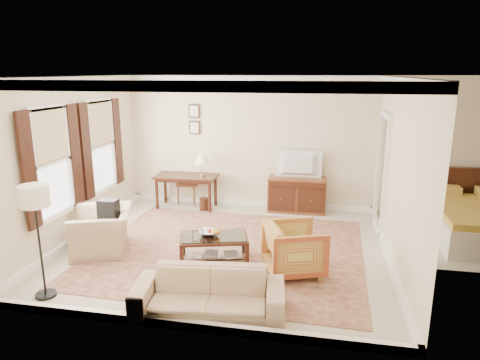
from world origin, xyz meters
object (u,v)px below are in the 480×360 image
(sideboard, at_px, (297,195))
(coffee_table, at_px, (214,242))
(club_armchair, at_px, (102,224))
(sofa, at_px, (208,286))
(writing_desk, at_px, (186,180))
(striped_armchair, at_px, (294,247))
(tv, at_px, (298,156))

(sideboard, distance_m, coffee_table, 3.05)
(club_armchair, relative_size, sofa, 0.58)
(coffee_table, height_order, club_armchair, club_armchair)
(sideboard, height_order, club_armchair, club_armchair)
(writing_desk, height_order, sofa, writing_desk)
(writing_desk, distance_m, striped_armchair, 3.81)
(club_armchair, distance_m, sofa, 2.77)
(writing_desk, height_order, coffee_table, writing_desk)
(writing_desk, relative_size, club_armchair, 1.24)
(tv, height_order, striped_armchair, tv)
(coffee_table, bearing_deg, club_armchair, 177.14)
(coffee_table, distance_m, club_armchair, 1.99)
(striped_armchair, relative_size, club_armchair, 0.77)
(sideboard, relative_size, sofa, 0.65)
(coffee_table, xyz_separation_m, sofa, (0.30, -1.47, 0.03))
(club_armchair, bearing_deg, sofa, 34.32)
(sideboard, xyz_separation_m, sofa, (-0.84, -4.29, -0.01))
(sofa, bearing_deg, striped_armchair, 47.20)
(coffee_table, height_order, striped_armchair, striped_armchair)
(striped_armchair, height_order, club_armchair, club_armchair)
(writing_desk, distance_m, coffee_table, 2.97)
(sofa, bearing_deg, sideboard, 72.51)
(striped_armchair, bearing_deg, tv, -17.09)
(writing_desk, bearing_deg, sofa, -68.74)
(striped_armchair, xyz_separation_m, sofa, (-0.98, -1.33, -0.05))
(striped_armchair, bearing_deg, club_armchair, 66.02)
(coffee_table, xyz_separation_m, club_armchair, (-1.98, 0.10, 0.13))
(writing_desk, xyz_separation_m, sofa, (1.60, -4.12, -0.26))
(sideboard, relative_size, striped_armchair, 1.46)
(coffee_table, bearing_deg, sideboard, 67.99)
(sideboard, distance_m, club_armchair, 4.14)
(coffee_table, height_order, sofa, sofa)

